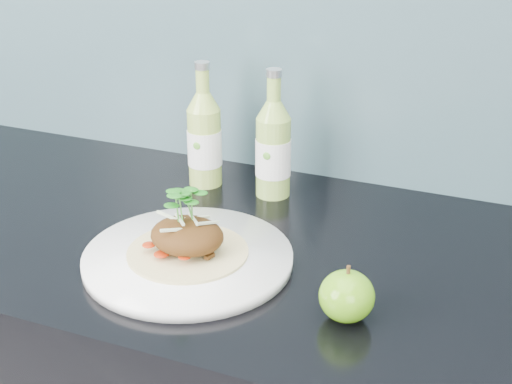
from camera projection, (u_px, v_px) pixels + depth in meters
dinner_plate at (188, 258)px, 1.01m from camera, size 0.34×0.34×0.02m
pork_taco at (187, 235)px, 1.00m from camera, size 0.17×0.17×0.10m
green_apple at (347, 296)px, 0.88m from camera, size 0.09×0.09×0.08m
cider_bottle_left at (204, 139)px, 1.24m from camera, size 0.08×0.08×0.22m
cider_bottle_right at (273, 149)px, 1.20m from camera, size 0.07×0.07×0.22m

